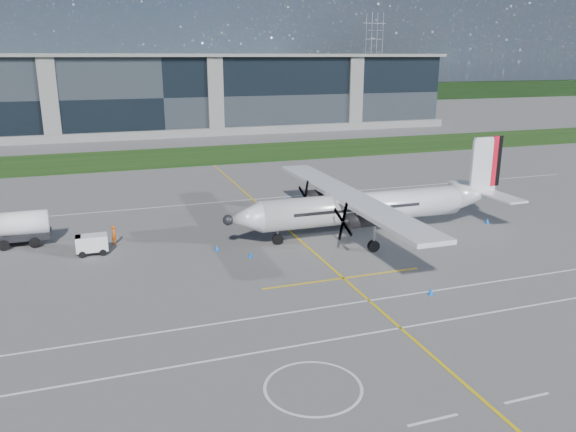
{
  "coord_description": "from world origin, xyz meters",
  "views": [
    {
      "loc": [
        -12.7,
        -39.74,
        15.17
      ],
      "look_at": [
        1.33,
        1.24,
        2.79
      ],
      "focal_mm": 35.0,
      "sensor_mm": 36.0,
      "label": 1
    }
  ],
  "objects_px": {
    "turboprop_aircraft": "(373,189)",
    "safety_cone_tail": "(487,221)",
    "pylon_east": "(373,56)",
    "ground_crew_person": "(114,234)",
    "safety_cone_portwing": "(431,291)",
    "safety_cone_nose_port": "(250,254)",
    "baggage_tug": "(92,245)",
    "safety_cone_fwd": "(217,248)",
    "safety_cone_stbdwing": "(288,199)"
  },
  "relations": [
    {
      "from": "pylon_east",
      "to": "safety_cone_nose_port",
      "type": "relative_size",
      "value": 60.0
    },
    {
      "from": "safety_cone_tail",
      "to": "safety_cone_portwing",
      "type": "bearing_deg",
      "value": -138.56
    },
    {
      "from": "ground_crew_person",
      "to": "safety_cone_tail",
      "type": "xyz_separation_m",
      "value": [
        33.44,
        -5.03,
        -0.67
      ]
    },
    {
      "from": "baggage_tug",
      "to": "safety_cone_tail",
      "type": "bearing_deg",
      "value": -5.03
    },
    {
      "from": "safety_cone_tail",
      "to": "ground_crew_person",
      "type": "bearing_deg",
      "value": 171.44
    },
    {
      "from": "safety_cone_nose_port",
      "to": "safety_cone_stbdwing",
      "type": "relative_size",
      "value": 1.0
    },
    {
      "from": "ground_crew_person",
      "to": "safety_cone_fwd",
      "type": "relative_size",
      "value": 3.69
    },
    {
      "from": "ground_crew_person",
      "to": "safety_cone_fwd",
      "type": "height_order",
      "value": "ground_crew_person"
    },
    {
      "from": "safety_cone_portwing",
      "to": "safety_cone_nose_port",
      "type": "bearing_deg",
      "value": 130.95
    },
    {
      "from": "pylon_east",
      "to": "ground_crew_person",
      "type": "xyz_separation_m",
      "value": [
        -97.01,
        -142.94,
        -14.08
      ]
    },
    {
      "from": "safety_cone_portwing",
      "to": "safety_cone_stbdwing",
      "type": "distance_m",
      "value": 26.54
    },
    {
      "from": "pylon_east",
      "to": "safety_cone_fwd",
      "type": "relative_size",
      "value": 60.0
    },
    {
      "from": "turboprop_aircraft",
      "to": "safety_cone_stbdwing",
      "type": "relative_size",
      "value": 54.21
    },
    {
      "from": "safety_cone_fwd",
      "to": "safety_cone_stbdwing",
      "type": "distance_m",
      "value": 17.08
    },
    {
      "from": "turboprop_aircraft",
      "to": "safety_cone_tail",
      "type": "relative_size",
      "value": 54.21
    },
    {
      "from": "safety_cone_tail",
      "to": "safety_cone_fwd",
      "type": "bearing_deg",
      "value": 178.48
    },
    {
      "from": "turboprop_aircraft",
      "to": "safety_cone_stbdwing",
      "type": "bearing_deg",
      "value": 103.4
    },
    {
      "from": "pylon_east",
      "to": "safety_cone_nose_port",
      "type": "xyz_separation_m",
      "value": [
        -87.08,
        -149.63,
        -14.75
      ]
    },
    {
      "from": "ground_crew_person",
      "to": "safety_cone_stbdwing",
      "type": "bearing_deg",
      "value": -47.9
    },
    {
      "from": "safety_cone_fwd",
      "to": "safety_cone_portwing",
      "type": "bearing_deg",
      "value": -48.68
    },
    {
      "from": "baggage_tug",
      "to": "safety_cone_tail",
      "type": "relative_size",
      "value": 5.15
    },
    {
      "from": "safety_cone_nose_port",
      "to": "safety_cone_stbdwing",
      "type": "bearing_deg",
      "value": 61.72
    },
    {
      "from": "ground_crew_person",
      "to": "safety_cone_portwing",
      "type": "relative_size",
      "value": 3.69
    },
    {
      "from": "safety_cone_stbdwing",
      "to": "safety_cone_tail",
      "type": "bearing_deg",
      "value": -43.01
    },
    {
      "from": "turboprop_aircraft",
      "to": "safety_cone_portwing",
      "type": "xyz_separation_m",
      "value": [
        -2.28,
        -13.03,
        -3.82
      ]
    },
    {
      "from": "baggage_tug",
      "to": "safety_cone_nose_port",
      "type": "xyz_separation_m",
      "value": [
        11.69,
        -4.75,
        -0.52
      ]
    },
    {
      "from": "baggage_tug",
      "to": "safety_cone_tail",
      "type": "distance_m",
      "value": 35.34
    },
    {
      "from": "baggage_tug",
      "to": "safety_cone_portwing",
      "type": "bearing_deg",
      "value": -36.45
    },
    {
      "from": "turboprop_aircraft",
      "to": "safety_cone_nose_port",
      "type": "xyz_separation_m",
      "value": [
        -11.67,
        -2.21,
        -3.82
      ]
    },
    {
      "from": "pylon_east",
      "to": "safety_cone_tail",
      "type": "distance_m",
      "value": 161.72
    },
    {
      "from": "ground_crew_person",
      "to": "baggage_tug",
      "type": "bearing_deg",
      "value": 153.59
    },
    {
      "from": "ground_crew_person",
      "to": "safety_cone_fwd",
      "type": "bearing_deg",
      "value": -103.35
    },
    {
      "from": "turboprop_aircraft",
      "to": "ground_crew_person",
      "type": "bearing_deg",
      "value": 168.28
    },
    {
      "from": "pylon_east",
      "to": "safety_cone_fwd",
      "type": "bearing_deg",
      "value": -121.22
    },
    {
      "from": "safety_cone_fwd",
      "to": "safety_cone_tail",
      "type": "height_order",
      "value": "same"
    },
    {
      "from": "safety_cone_fwd",
      "to": "safety_cone_nose_port",
      "type": "distance_m",
      "value": 3.2
    },
    {
      "from": "safety_cone_fwd",
      "to": "safety_cone_nose_port",
      "type": "height_order",
      "value": "same"
    },
    {
      "from": "baggage_tug",
      "to": "safety_cone_portwing",
      "type": "distance_m",
      "value": 26.21
    },
    {
      "from": "turboprop_aircraft",
      "to": "safety_cone_stbdwing",
      "type": "xyz_separation_m",
      "value": [
        -3.22,
        13.5,
        -3.82
      ]
    },
    {
      "from": "baggage_tug",
      "to": "safety_cone_portwing",
      "type": "relative_size",
      "value": 5.15
    },
    {
      "from": "safety_cone_portwing",
      "to": "safety_cone_stbdwing",
      "type": "relative_size",
      "value": 1.0
    },
    {
      "from": "pylon_east",
      "to": "safety_cone_stbdwing",
      "type": "xyz_separation_m",
      "value": [
        -78.64,
        -133.92,
        -14.75
      ]
    },
    {
      "from": "turboprop_aircraft",
      "to": "safety_cone_tail",
      "type": "xyz_separation_m",
      "value": [
        11.85,
        -0.55,
        -3.82
      ]
    },
    {
      "from": "safety_cone_fwd",
      "to": "safety_cone_stbdwing",
      "type": "height_order",
      "value": "same"
    },
    {
      "from": "pylon_east",
      "to": "safety_cone_stbdwing",
      "type": "bearing_deg",
      "value": -120.42
    },
    {
      "from": "pylon_east",
      "to": "safety_cone_nose_port",
      "type": "height_order",
      "value": "pylon_east"
    },
    {
      "from": "safety_cone_tail",
      "to": "turboprop_aircraft",
      "type": "bearing_deg",
      "value": 177.33
    },
    {
      "from": "safety_cone_fwd",
      "to": "safety_cone_portwing",
      "type": "relative_size",
      "value": 1.0
    },
    {
      "from": "pylon_east",
      "to": "baggage_tug",
      "type": "bearing_deg",
      "value": -124.29
    },
    {
      "from": "pylon_east",
      "to": "safety_cone_tail",
      "type": "height_order",
      "value": "pylon_east"
    }
  ]
}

